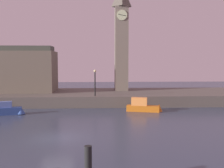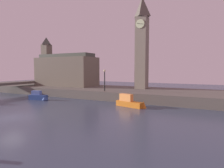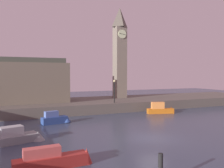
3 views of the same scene
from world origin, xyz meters
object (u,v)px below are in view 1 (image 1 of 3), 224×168
streetlamp (95,79)px  boat_tour_blue (9,110)px  boat_patrol_orange (145,107)px  clock_tower (121,36)px  parliament_hall (8,69)px  mooring_post_right (88,165)px

streetlamp → boat_tour_blue: size_ratio=0.97×
boat_patrol_orange → boat_tour_blue: (-15.97, -1.21, -0.04)m
clock_tower → boat_tour_blue: size_ratio=4.58×
parliament_hall → boat_patrol_orange: size_ratio=2.96×
mooring_post_right → boat_patrol_orange: bearing=72.9°
boat_patrol_orange → boat_tour_blue: bearing=-175.7°
clock_tower → streetlamp: clock_tower is taller
parliament_hall → boat_tour_blue: size_ratio=3.70×
parliament_hall → mooring_post_right: (13.38, -29.50, -3.97)m
streetlamp → boat_patrol_orange: streetlamp is taller
streetlamp → boat_tour_blue: 11.46m
clock_tower → parliament_hall: bearing=-176.9°
clock_tower → boat_patrol_orange: clock_tower is taller
clock_tower → parliament_hall: clock_tower is taller
mooring_post_right → boat_patrol_orange: mooring_post_right is taller
parliament_hall → streetlamp: parliament_hall is taller
parliament_hall → boat_patrol_orange: parliament_hall is taller
mooring_post_right → boat_tour_blue: mooring_post_right is taller
streetlamp → boat_patrol_orange: size_ratio=0.77×
clock_tower → mooring_post_right: (-4.07, -30.44, -9.17)m
parliament_hall → boat_patrol_orange: 22.16m
boat_patrol_orange → boat_tour_blue: 16.02m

